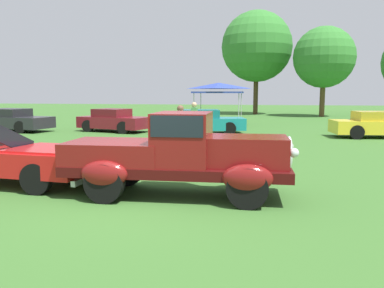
{
  "coord_description": "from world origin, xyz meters",
  "views": [
    {
      "loc": [
        2.15,
        -7.15,
        2.1
      ],
      "look_at": [
        0.56,
        1.69,
        0.91
      ],
      "focal_mm": 36.64,
      "sensor_mm": 36.0,
      "label": 1
    }
  ],
  "objects_px": {
    "neighbor_convertible": "(11,158)",
    "show_car_burgundy": "(113,120)",
    "spectator_near_truck": "(180,129)",
    "canopy_tent_left_field": "(219,87)",
    "show_car_charcoal": "(11,120)",
    "show_car_teal": "(203,122)",
    "feature_pickup_truck": "(179,154)",
    "show_car_yellow": "(379,125)",
    "spectator_between_cars": "(194,120)"
  },
  "relations": [
    {
      "from": "show_car_yellow",
      "to": "spectator_near_truck",
      "type": "height_order",
      "value": "spectator_near_truck"
    },
    {
      "from": "feature_pickup_truck",
      "to": "spectator_near_truck",
      "type": "height_order",
      "value": "feature_pickup_truck"
    },
    {
      "from": "neighbor_convertible",
      "to": "show_car_yellow",
      "type": "height_order",
      "value": "neighbor_convertible"
    },
    {
      "from": "show_car_charcoal",
      "to": "spectator_between_cars",
      "type": "bearing_deg",
      "value": -14.93
    },
    {
      "from": "neighbor_convertible",
      "to": "spectator_near_truck",
      "type": "distance_m",
      "value": 5.28
    },
    {
      "from": "feature_pickup_truck",
      "to": "spectator_near_truck",
      "type": "relative_size",
      "value": 2.74
    },
    {
      "from": "feature_pickup_truck",
      "to": "canopy_tent_left_field",
      "type": "relative_size",
      "value": 1.51
    },
    {
      "from": "show_car_charcoal",
      "to": "show_car_teal",
      "type": "height_order",
      "value": "same"
    },
    {
      "from": "spectator_between_cars",
      "to": "canopy_tent_left_field",
      "type": "bearing_deg",
      "value": 89.74
    },
    {
      "from": "show_car_charcoal",
      "to": "show_car_yellow",
      "type": "bearing_deg",
      "value": 0.69
    },
    {
      "from": "show_car_charcoal",
      "to": "spectator_between_cars",
      "type": "relative_size",
      "value": 2.81
    },
    {
      "from": "show_car_yellow",
      "to": "canopy_tent_left_field",
      "type": "bearing_deg",
      "value": 144.12
    },
    {
      "from": "spectator_near_truck",
      "to": "neighbor_convertible",
      "type": "bearing_deg",
      "value": -126.47
    },
    {
      "from": "neighbor_convertible",
      "to": "show_car_burgundy",
      "type": "relative_size",
      "value": 1.12
    },
    {
      "from": "feature_pickup_truck",
      "to": "show_car_yellow",
      "type": "height_order",
      "value": "feature_pickup_truck"
    },
    {
      "from": "show_car_charcoal",
      "to": "spectator_near_truck",
      "type": "bearing_deg",
      "value": -32.28
    },
    {
      "from": "show_car_teal",
      "to": "spectator_near_truck",
      "type": "relative_size",
      "value": 2.6
    },
    {
      "from": "spectator_near_truck",
      "to": "canopy_tent_left_field",
      "type": "distance_m",
      "value": 13.07
    },
    {
      "from": "neighbor_convertible",
      "to": "spectator_near_truck",
      "type": "relative_size",
      "value": 2.73
    },
    {
      "from": "neighbor_convertible",
      "to": "show_car_yellow",
      "type": "xyz_separation_m",
      "value": [
        11.06,
        11.32,
        0.02
      ]
    },
    {
      "from": "show_car_charcoal",
      "to": "show_car_teal",
      "type": "bearing_deg",
      "value": 3.43
    },
    {
      "from": "feature_pickup_truck",
      "to": "show_car_teal",
      "type": "height_order",
      "value": "feature_pickup_truck"
    },
    {
      "from": "show_car_teal",
      "to": "spectator_between_cars",
      "type": "height_order",
      "value": "spectator_between_cars"
    },
    {
      "from": "spectator_near_truck",
      "to": "show_car_burgundy",
      "type": "bearing_deg",
      "value": 124.78
    },
    {
      "from": "feature_pickup_truck",
      "to": "show_car_teal",
      "type": "bearing_deg",
      "value": 96.27
    },
    {
      "from": "show_car_burgundy",
      "to": "spectator_near_truck",
      "type": "distance_m",
      "value": 9.26
    },
    {
      "from": "feature_pickup_truck",
      "to": "show_car_teal",
      "type": "relative_size",
      "value": 1.06
    },
    {
      "from": "neighbor_convertible",
      "to": "show_car_burgundy",
      "type": "xyz_separation_m",
      "value": [
        -2.15,
        11.84,
        0.02
      ]
    },
    {
      "from": "show_car_teal",
      "to": "spectator_between_cars",
      "type": "xyz_separation_m",
      "value": [
        0.13,
        -3.46,
        0.31
      ]
    },
    {
      "from": "spectator_between_cars",
      "to": "feature_pickup_truck",
      "type": "bearing_deg",
      "value": -82.11
    },
    {
      "from": "show_car_charcoal",
      "to": "spectator_near_truck",
      "type": "distance_m",
      "value": 12.85
    },
    {
      "from": "show_car_yellow",
      "to": "canopy_tent_left_field",
      "type": "height_order",
      "value": "canopy_tent_left_field"
    },
    {
      "from": "show_car_charcoal",
      "to": "show_car_yellow",
      "type": "xyz_separation_m",
      "value": [
        18.8,
        0.23,
        -0.0
      ]
    },
    {
      "from": "show_car_burgundy",
      "to": "spectator_between_cars",
      "type": "xyz_separation_m",
      "value": [
        5.03,
        -3.57,
        0.32
      ]
    },
    {
      "from": "show_car_yellow",
      "to": "canopy_tent_left_field",
      "type": "xyz_separation_m",
      "value": [
        -8.15,
        5.89,
        1.82
      ]
    },
    {
      "from": "neighbor_convertible",
      "to": "show_car_teal",
      "type": "relative_size",
      "value": 1.05
    },
    {
      "from": "show_car_burgundy",
      "to": "canopy_tent_left_field",
      "type": "height_order",
      "value": "canopy_tent_left_field"
    },
    {
      "from": "show_car_teal",
      "to": "canopy_tent_left_field",
      "type": "bearing_deg",
      "value": 88.2
    },
    {
      "from": "neighbor_convertible",
      "to": "canopy_tent_left_field",
      "type": "xyz_separation_m",
      "value": [
        2.92,
        17.21,
        1.84
      ]
    },
    {
      "from": "show_car_charcoal",
      "to": "show_car_teal",
      "type": "xyz_separation_m",
      "value": [
        10.48,
        0.63,
        -0.0
      ]
    },
    {
      "from": "spectator_near_truck",
      "to": "show_car_teal",
      "type": "bearing_deg",
      "value": 92.94
    },
    {
      "from": "show_car_teal",
      "to": "spectator_near_truck",
      "type": "distance_m",
      "value": 7.51
    },
    {
      "from": "feature_pickup_truck",
      "to": "spectator_near_truck",
      "type": "bearing_deg",
      "value": 101.52
    },
    {
      "from": "show_car_charcoal",
      "to": "spectator_near_truck",
      "type": "height_order",
      "value": "spectator_near_truck"
    },
    {
      "from": "show_car_burgundy",
      "to": "spectator_between_cars",
      "type": "height_order",
      "value": "spectator_between_cars"
    },
    {
      "from": "spectator_near_truck",
      "to": "feature_pickup_truck",
      "type": "bearing_deg",
      "value": -78.48
    },
    {
      "from": "neighbor_convertible",
      "to": "show_car_teal",
      "type": "distance_m",
      "value": 12.04
    },
    {
      "from": "show_car_burgundy",
      "to": "spectator_near_truck",
      "type": "relative_size",
      "value": 2.44
    },
    {
      "from": "show_car_charcoal",
      "to": "feature_pickup_truck",
      "type": "bearing_deg",
      "value": -44.31
    },
    {
      "from": "neighbor_convertible",
      "to": "show_car_burgundy",
      "type": "height_order",
      "value": "neighbor_convertible"
    }
  ]
}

